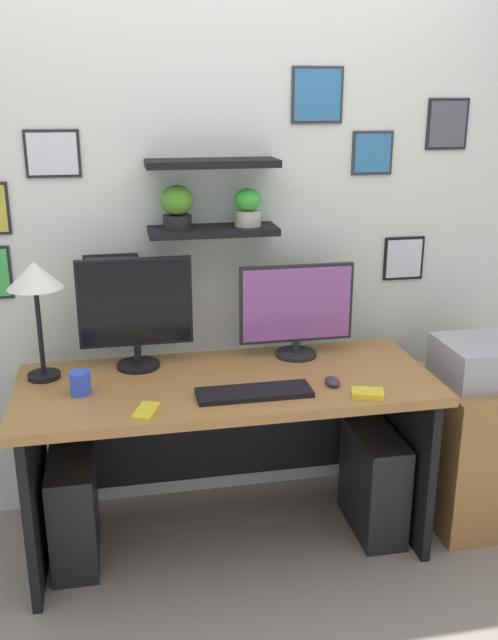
{
  "coord_description": "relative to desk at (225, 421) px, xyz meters",
  "views": [
    {
      "loc": [
        -0.41,
        -2.53,
        1.83
      ],
      "look_at": [
        0.1,
        0.05,
        0.98
      ],
      "focal_mm": 38.85,
      "sensor_mm": 36.0,
      "label": 1
    }
  ],
  "objects": [
    {
      "name": "monitor_left",
      "position": [
        -0.34,
        0.16,
        0.46
      ],
      "size": [
        0.47,
        0.18,
        0.46
      ],
      "color": "black",
      "rests_on": "desk"
    },
    {
      "name": "computer_tower_left",
      "position": [
        -0.64,
        -0.05,
        -0.31
      ],
      "size": [
        0.18,
        0.4,
        0.45
      ],
      "primitive_type": "cube",
      "color": "black",
      "rests_on": "ground"
    },
    {
      "name": "desk",
      "position": [
        0.0,
        0.0,
        0.0
      ],
      "size": [
        1.67,
        0.68,
        0.75
      ],
      "color": "#9E6B38",
      "rests_on": "ground"
    },
    {
      "name": "computer_mouse",
      "position": [
        0.4,
        -0.19,
        0.22
      ],
      "size": [
        0.06,
        0.09,
        0.03
      ],
      "primitive_type": "ellipsoid",
      "color": "#2D2D33",
      "rests_on": "desk"
    },
    {
      "name": "cell_phone",
      "position": [
        -0.33,
        -0.29,
        0.21
      ],
      "size": [
        0.12,
        0.16,
        0.01
      ],
      "primitive_type": "cube",
      "rotation": [
        0.0,
        0.0,
        -0.37
      ],
      "color": "yellow",
      "rests_on": "desk"
    },
    {
      "name": "computer_tower_right",
      "position": [
        0.64,
        -0.09,
        -0.31
      ],
      "size": [
        0.18,
        0.4,
        0.46
      ],
      "primitive_type": "cube",
      "color": "black",
      "rests_on": "ground"
    },
    {
      "name": "drawer_cabinet",
      "position": [
        1.12,
        -0.07,
        -0.21
      ],
      "size": [
        0.44,
        0.5,
        0.67
      ],
      "primitive_type": "cube",
      "color": "#9E6B38",
      "rests_on": "ground"
    },
    {
      "name": "keyboard",
      "position": [
        0.08,
        -0.22,
        0.22
      ],
      "size": [
        0.44,
        0.14,
        0.02
      ],
      "primitive_type": "cube",
      "color": "black",
      "rests_on": "desk"
    },
    {
      "name": "printer",
      "position": [
        1.12,
        -0.07,
        0.21
      ],
      "size": [
        0.38,
        0.34,
        0.17
      ],
      "primitive_type": "cube",
      "color": "#9E9EA3",
      "rests_on": "drawer_cabinet"
    },
    {
      "name": "scissors_tray",
      "position": [
        0.5,
        -0.32,
        0.22
      ],
      "size": [
        0.14,
        0.11,
        0.02
      ],
      "primitive_type": "cube",
      "rotation": [
        0.0,
        0.0,
        -0.31
      ],
      "color": "yellow",
      "rests_on": "desk"
    },
    {
      "name": "back_wall_assembly",
      "position": [
        0.0,
        0.38,
        0.81
      ],
      "size": [
        4.4,
        0.24,
        2.7
      ],
      "color": "silver",
      "rests_on": "ground"
    },
    {
      "name": "monitor_right",
      "position": [
        0.34,
        0.16,
        0.42
      ],
      "size": [
        0.5,
        0.18,
        0.41
      ],
      "color": "black",
      "rests_on": "desk"
    },
    {
      "name": "desk_lamp",
      "position": [
        -0.72,
        0.11,
        0.6
      ],
      "size": [
        0.22,
        0.22,
        0.48
      ],
      "color": "black",
      "rests_on": "desk"
    },
    {
      "name": "coffee_mug",
      "position": [
        -0.57,
        -0.08,
        0.25
      ],
      "size": [
        0.08,
        0.08,
        0.09
      ],
      "primitive_type": "cylinder",
      "color": "blue",
      "rests_on": "desk"
    },
    {
      "name": "ground_plane",
      "position": [
        0.0,
        -0.06,
        -0.54
      ],
      "size": [
        8.0,
        8.0,
        0.0
      ],
      "primitive_type": "plane",
      "color": "gray"
    }
  ]
}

